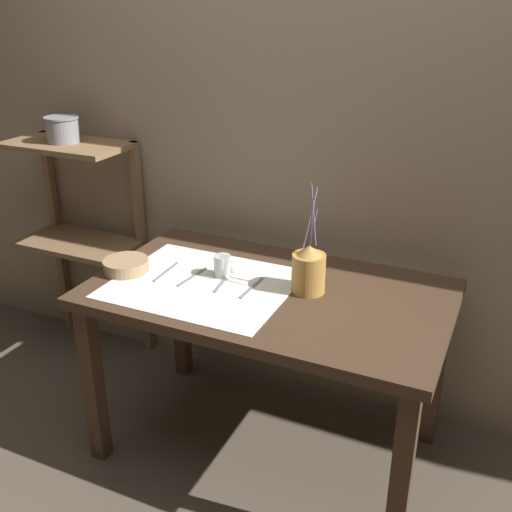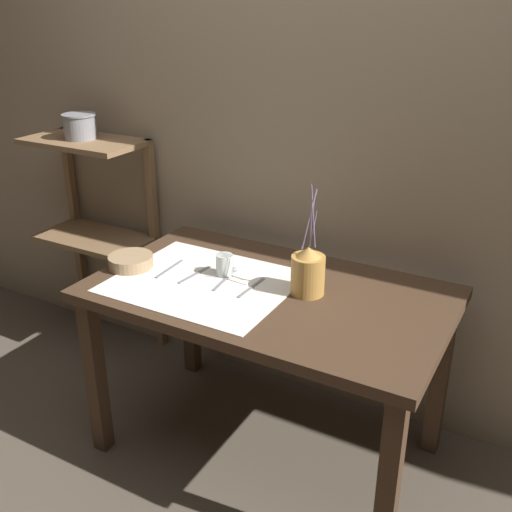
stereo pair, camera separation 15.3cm
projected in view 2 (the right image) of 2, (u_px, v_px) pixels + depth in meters
name	position (u px, v px, depth m)	size (l,w,h in m)	color
ground_plane	(267.00, 447.00, 2.44)	(12.00, 12.00, 0.00)	brown
stone_wall_back	(328.00, 130.00, 2.34)	(7.00, 0.06, 2.40)	gray
wooden_table	(268.00, 312.00, 2.18)	(1.28, 0.76, 0.72)	#422D1E
wooden_shelf_unit	(96.00, 205.00, 2.88)	(0.56, 0.31, 1.08)	brown
linen_cloth	(204.00, 282.00, 2.20)	(0.64, 0.53, 0.00)	white
pitcher_with_flowers	(308.00, 272.00, 2.09)	(0.12, 0.12, 0.39)	#B7843D
wooden_bowl	(131.00, 262.00, 2.31)	(0.17, 0.17, 0.05)	#9E7F5B
glass_tumbler_near	(224.00, 265.00, 2.24)	(0.06, 0.06, 0.08)	silver
fork_outer	(169.00, 269.00, 2.30)	(0.02, 0.18, 0.00)	gray
fork_inner	(195.00, 275.00, 2.25)	(0.03, 0.18, 0.00)	gray
spoon_inner	(230.00, 274.00, 2.25)	(0.04, 0.19, 0.02)	gray
knife_center	(252.00, 288.00, 2.15)	(0.02, 0.18, 0.00)	gray
metal_pot_large	(80.00, 126.00, 2.71)	(0.15, 0.15, 0.11)	gray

